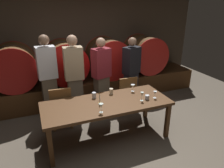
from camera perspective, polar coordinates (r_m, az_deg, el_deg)
ground_plane at (r=3.89m, az=2.19°, el=-15.93°), size 8.55×8.55×0.00m
back_wall at (r=5.68m, az=-8.51°, el=10.65°), size 6.58×0.24×2.61m
barrel_shelf at (r=5.47m, az=-6.56°, el=-1.05°), size 5.92×0.90×0.54m
wine_barrel_far_left at (r=5.08m, az=-25.20°, el=4.25°), size 0.99×0.88×0.99m
wine_barrel_center_left at (r=5.12m, az=-12.80°, el=5.92°), size 0.99×0.88×0.99m
wine_barrel_center_right at (r=5.38m, az=-1.22°, el=7.22°), size 0.99×0.88×0.99m
wine_barrel_far_right at (r=5.84m, az=8.83°, el=8.12°), size 0.99×0.88×0.99m
dining_table at (r=3.69m, az=-1.45°, el=-5.97°), size 2.23×0.89×0.73m
chair_left at (r=4.18m, az=-13.77°, el=-5.73°), size 0.43×0.43×0.88m
chair_right at (r=4.60m, az=3.86°, el=-2.50°), size 0.41×0.41×0.88m
guest_far_left at (r=4.54m, az=-17.11°, el=2.00°), size 0.40×0.27×1.78m
guest_center_left at (r=4.42m, az=-10.27°, el=2.07°), size 0.39×0.26×1.77m
guest_center_right at (r=4.56m, az=-2.91°, el=2.33°), size 0.43×0.34×1.68m
guest_far_right at (r=4.85m, az=5.28°, el=3.18°), size 0.44×0.36×1.64m
candle_center at (r=3.58m, az=-3.36°, el=-4.67°), size 0.05×0.05×0.21m
wine_glass_far_left at (r=3.30m, az=-3.01°, el=-6.06°), size 0.07×0.07×0.16m
wine_glass_center_left at (r=3.70m, az=8.25°, el=-2.92°), size 0.06×0.06×0.17m
wine_glass_center_right at (r=4.08m, az=5.73°, el=-0.66°), size 0.08×0.08×0.14m
wine_glass_far_right at (r=3.86m, az=11.70°, el=-2.51°), size 0.06×0.06×0.13m
cup_left at (r=3.81m, az=-4.94°, el=-3.08°), size 0.07×0.07×0.11m
cup_center at (r=3.96m, az=-0.22°, el=-2.01°), size 0.07×0.07×0.11m
cup_right at (r=3.80m, az=9.59°, el=-3.60°), size 0.08×0.08×0.08m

